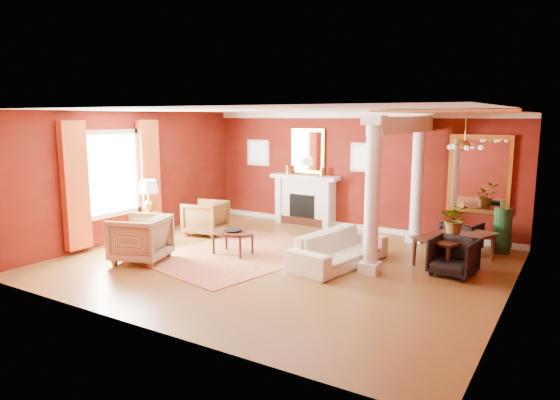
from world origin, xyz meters
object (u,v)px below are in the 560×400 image
Objects in this scene: armchair_leopard at (205,216)px; armchair_stripe at (140,236)px; sofa at (339,243)px; dining_table at (456,241)px; coffee_table at (233,234)px; side_table at (149,201)px.

armchair_leopard is 0.90× the size of armchair_stripe.
dining_table reaches higher than sofa.
armchair_stripe reaches higher than dining_table.
dining_table reaches higher than armchair_leopard.
sofa is 2.29× the size of coffee_table.
coffee_table is (1.23, 1.32, -0.06)m from armchair_stripe.
armchair_leopard is at bearing 118.01° from dining_table.
sofa reaches higher than coffee_table.
coffee_table is at bearing 118.68° from armchair_stripe.
armchair_leopard is 5.66m from dining_table.
side_table reaches higher than coffee_table.
sofa is at bearing 8.55° from side_table.
armchair_leopard is at bearing 67.59° from side_table.
coffee_table is 0.60× the size of dining_table.
side_table is at bearing -33.07° from armchair_leopard.
armchair_leopard reaches higher than sofa.
armchair_stripe is 0.62× the size of dining_table.
dining_table is at bearing 17.17° from side_table.
coffee_table is at bearing 5.32° from side_table.
coffee_table is 0.67× the size of side_table.
side_table is (-0.91, 1.12, 0.44)m from armchair_stripe.
armchair_stripe is 6.05m from dining_table.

